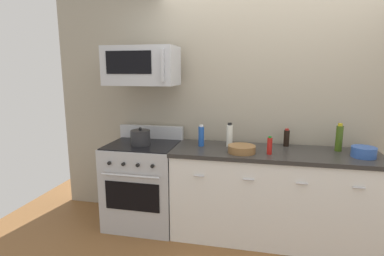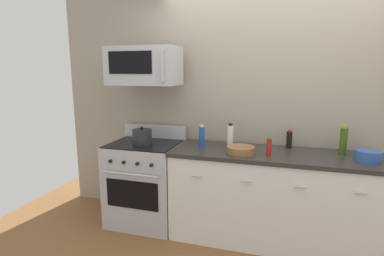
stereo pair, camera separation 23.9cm
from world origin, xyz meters
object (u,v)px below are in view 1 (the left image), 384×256
(bowl_wooden_salad, at_px, (242,149))
(bottle_soy_sauce_dark, at_px, (287,138))
(stockpot, at_px, (140,138))
(microwave, at_px, (142,66))
(range_oven, at_px, (144,183))
(bottle_olive_oil, at_px, (339,138))
(bottle_hot_sauce_red, at_px, (270,146))
(bottle_soda_blue, at_px, (201,136))
(bottle_vinegar_white, at_px, (230,135))
(bowl_blue_mixing, at_px, (364,152))

(bowl_wooden_salad, bearing_deg, bottle_soy_sauce_dark, 38.56)
(stockpot, bearing_deg, microwave, 89.87)
(range_oven, distance_m, bottle_olive_oil, 2.09)
(range_oven, xyz_separation_m, bottle_hot_sauce_red, (1.33, -0.13, 0.53))
(bottle_soda_blue, bearing_deg, bottle_vinegar_white, 9.48)
(range_oven, xyz_separation_m, bottle_olive_oil, (2.00, 0.14, 0.58))
(bowl_wooden_salad, distance_m, bowl_blue_mixing, 1.11)
(bottle_soy_sauce_dark, height_order, bottle_hot_sauce_red, bottle_soy_sauce_dark)
(bottle_soy_sauce_dark, relative_size, stockpot, 0.90)
(bowl_blue_mixing, relative_size, stockpot, 1.03)
(bottle_soda_blue, height_order, bowl_blue_mixing, bottle_soda_blue)
(bowl_blue_mixing, bearing_deg, bottle_olive_oil, 133.00)
(bottle_olive_oil, height_order, bottle_hot_sauce_red, bottle_olive_oil)
(bowl_wooden_salad, bearing_deg, bowl_blue_mixing, 4.16)
(bottle_olive_oil, height_order, stockpot, bottle_olive_oil)
(bottle_vinegar_white, height_order, bottle_soda_blue, bottle_vinegar_white)
(bowl_wooden_salad, relative_size, bowl_blue_mixing, 1.24)
(bottle_olive_oil, xyz_separation_m, bowl_wooden_salad, (-0.93, -0.27, -0.09))
(microwave, bearing_deg, bottle_soda_blue, 0.05)
(bottle_hot_sauce_red, bearing_deg, bowl_wooden_salad, -179.96)
(bottle_hot_sauce_red, bearing_deg, microwave, 172.66)
(bottle_hot_sauce_red, distance_m, bowl_blue_mixing, 0.85)
(bottle_soy_sauce_dark, distance_m, bottle_hot_sauce_red, 0.40)
(bottle_soy_sauce_dark, distance_m, bowl_wooden_salad, 0.57)
(range_oven, distance_m, bottle_hot_sauce_red, 1.44)
(bottle_soda_blue, relative_size, bowl_wooden_salad, 0.85)
(bottle_vinegar_white, distance_m, stockpot, 0.94)
(range_oven, height_order, bottle_hot_sauce_red, bottle_hot_sauce_red)
(microwave, bearing_deg, bottle_soy_sauce_dark, 6.89)
(bottle_hot_sauce_red, relative_size, bowl_blue_mixing, 0.81)
(microwave, xyz_separation_m, bottle_olive_oil, (2.00, 0.09, -0.70))
(bowl_wooden_salad, bearing_deg, bottle_olive_oil, 15.90)
(microwave, relative_size, bottle_vinegar_white, 2.98)
(bottle_soda_blue, distance_m, bowl_wooden_salad, 0.47)
(range_oven, height_order, bowl_wooden_salad, range_oven)
(microwave, xyz_separation_m, bottle_hot_sauce_red, (1.33, -0.17, -0.75))
(bottle_soda_blue, bearing_deg, microwave, -179.95)
(range_oven, xyz_separation_m, bowl_blue_mixing, (2.17, -0.05, 0.50))
(bottle_soda_blue, distance_m, bottle_olive_oil, 1.36)
(stockpot, bearing_deg, bottle_olive_oil, 5.48)
(microwave, xyz_separation_m, stockpot, (-0.00, -0.10, -0.75))
(bowl_wooden_salad, height_order, stockpot, stockpot)
(bottle_soy_sauce_dark, height_order, bottle_vinegar_white, bottle_vinegar_white)
(bottle_soy_sauce_dark, distance_m, stockpot, 1.54)
(bottle_hot_sauce_red, bearing_deg, bottle_olive_oil, 21.59)
(microwave, height_order, bottle_soda_blue, microwave)
(bottle_soda_blue, relative_size, bottle_olive_oil, 0.82)
(bottle_soy_sauce_dark, relative_size, bottle_vinegar_white, 0.75)
(range_oven, bearing_deg, bottle_hot_sauce_red, -5.43)
(range_oven, height_order, bottle_soy_sauce_dark, bottle_soy_sauce_dark)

